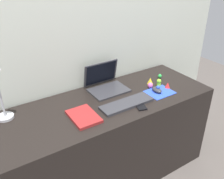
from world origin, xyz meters
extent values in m
plane|color=#59514C|center=(0.00, 0.00, 0.00)|extent=(6.00, 6.00, 0.00)
cube|color=beige|center=(0.00, 0.35, 0.84)|extent=(2.87, 0.05, 1.68)
cube|color=black|center=(0.00, 0.00, 0.37)|extent=(1.67, 0.61, 0.74)
cube|color=#333338|center=(0.09, 0.13, 0.75)|extent=(0.30, 0.21, 0.01)
cube|color=#333338|center=(0.09, 0.25, 0.85)|extent=(0.30, 0.05, 0.20)
cube|color=black|center=(0.09, 0.25, 0.85)|extent=(0.27, 0.04, 0.17)
cube|color=#333338|center=(0.09, -0.12, 0.75)|extent=(0.41, 0.13, 0.02)
cube|color=blue|center=(0.42, -0.11, 0.74)|extent=(0.21, 0.17, 0.00)
ellipsoid|color=#333338|center=(0.40, -0.09, 0.76)|extent=(0.06, 0.10, 0.03)
cube|color=black|center=(0.16, -0.18, 0.74)|extent=(0.10, 0.14, 0.01)
cylinder|color=#B7B7BC|center=(-0.69, 0.19, 0.75)|extent=(0.11, 0.11, 0.02)
cylinder|color=#B7B7BC|center=(-0.69, 0.19, 0.92)|extent=(0.01, 0.01, 0.32)
cube|color=maroon|center=(-0.25, -0.09, 0.75)|extent=(0.17, 0.24, 0.02)
cylinder|color=#8CDB33|center=(0.48, -0.02, 0.76)|extent=(0.03, 0.03, 0.03)
sphere|color=#8CDB33|center=(0.48, -0.02, 0.79)|extent=(0.04, 0.04, 0.04)
cone|color=red|center=(0.52, -0.09, 0.76)|extent=(0.04, 0.04, 0.05)
ellipsoid|color=pink|center=(0.41, -0.01, 0.76)|extent=(0.04, 0.04, 0.05)
cone|color=yellow|center=(0.45, 0.05, 0.77)|extent=(0.05, 0.05, 0.05)
ellipsoid|color=green|center=(0.60, 0.09, 0.76)|extent=(0.03, 0.03, 0.04)
cylinder|color=blue|center=(0.41, -0.10, 0.76)|extent=(0.03, 0.03, 0.03)
sphere|color=blue|center=(0.41, -0.10, 0.78)|extent=(0.03, 0.03, 0.03)
camera|label=1|loc=(-0.84, -1.36, 1.71)|focal=40.02mm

